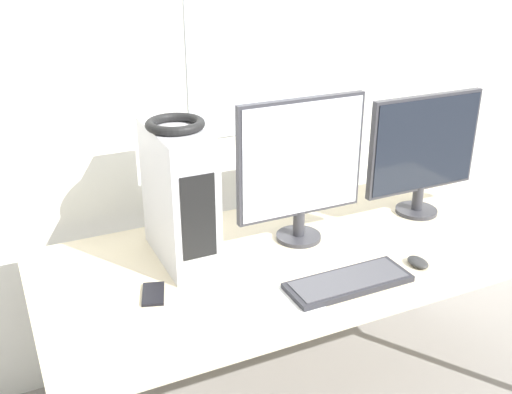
# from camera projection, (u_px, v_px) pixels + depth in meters

# --- Properties ---
(wall_back) EXTENTS (8.00, 0.07, 2.70)m
(wall_back) POSITION_uv_depth(u_px,v_px,m) (240.00, 47.00, 2.40)
(wall_back) COLOR silver
(wall_back) RESTS_ON ground_plane
(desk) EXTENTS (1.91, 0.88, 0.71)m
(desk) POSITION_uv_depth(u_px,v_px,m) (304.00, 261.00, 2.20)
(desk) COLOR beige
(desk) RESTS_ON ground_plane
(pc_tower) EXTENTS (0.16, 0.38, 0.48)m
(pc_tower) POSITION_uv_depth(u_px,v_px,m) (179.00, 196.00, 2.04)
(pc_tower) COLOR silver
(pc_tower) RESTS_ON desk
(headphones) EXTENTS (0.20, 0.20, 0.03)m
(headphones) POSITION_uv_depth(u_px,v_px,m) (175.00, 124.00, 1.94)
(headphones) COLOR black
(headphones) RESTS_ON pc_tower
(monitor_main) EXTENTS (0.50, 0.17, 0.54)m
(monitor_main) POSITION_uv_depth(u_px,v_px,m) (301.00, 165.00, 2.15)
(monitor_main) COLOR #333338
(monitor_main) RESTS_ON desk
(monitor_right_near) EXTENTS (0.51, 0.17, 0.50)m
(monitor_right_near) POSITION_uv_depth(u_px,v_px,m) (424.00, 150.00, 2.37)
(monitor_right_near) COLOR #333338
(monitor_right_near) RESTS_ON desk
(keyboard) EXTENTS (0.42, 0.15, 0.02)m
(keyboard) POSITION_uv_depth(u_px,v_px,m) (348.00, 282.00, 1.96)
(keyboard) COLOR #28282D
(keyboard) RESTS_ON desk
(mouse) EXTENTS (0.06, 0.09, 0.03)m
(mouse) POSITION_uv_depth(u_px,v_px,m) (418.00, 262.00, 2.08)
(mouse) COLOR #2D2D2D
(mouse) RESTS_ON desk
(cell_phone) EXTENTS (0.11, 0.14, 0.01)m
(cell_phone) POSITION_uv_depth(u_px,v_px,m) (153.00, 294.00, 1.91)
(cell_phone) COLOR black
(cell_phone) RESTS_ON desk
(paper_sheet_left) EXTENTS (0.31, 0.35, 0.00)m
(paper_sheet_left) POSITION_uv_depth(u_px,v_px,m) (272.00, 305.00, 1.86)
(paper_sheet_left) COLOR white
(paper_sheet_left) RESTS_ON desk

